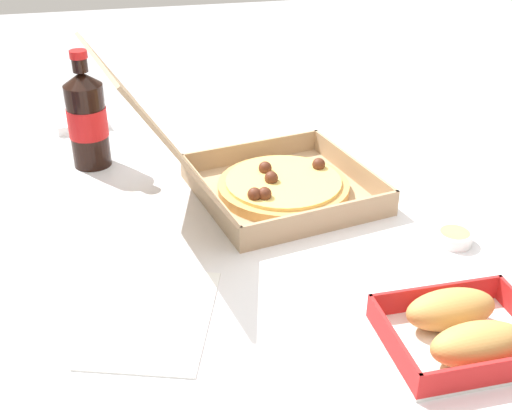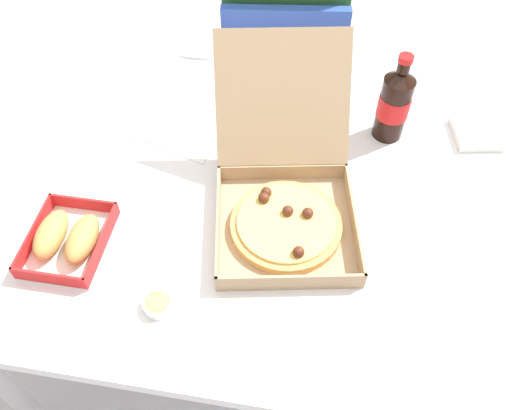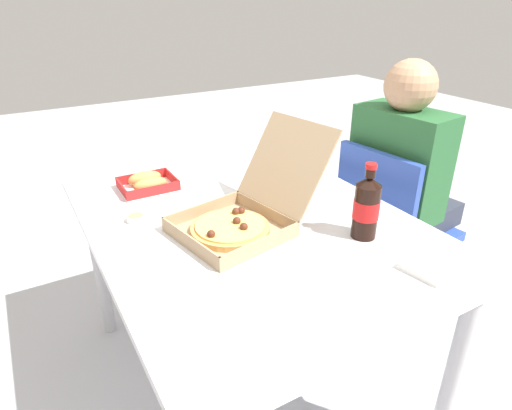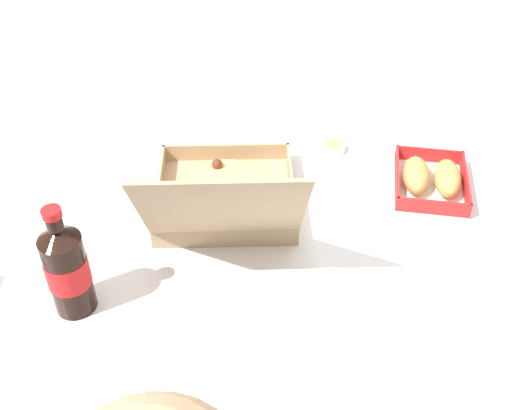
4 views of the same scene
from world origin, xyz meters
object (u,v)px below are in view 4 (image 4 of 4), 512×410
object	(u,v)px
cola_bottle	(67,268)
paper_menu	(359,308)
pizza_box_open	(225,197)
dipping_sauce_cup	(333,147)
bread_side_box	(431,179)

from	to	relation	value
cola_bottle	paper_menu	bearing A→B (deg)	-171.88
pizza_box_open	dipping_sauce_cup	world-z (taller)	pizza_box_open
pizza_box_open	bread_side_box	world-z (taller)	pizza_box_open
pizza_box_open	dipping_sauce_cup	bearing A→B (deg)	-128.22
cola_bottle	paper_menu	distance (m)	0.51
dipping_sauce_cup	paper_menu	bearing A→B (deg)	99.21
bread_side_box	paper_menu	xyz separation A→B (m)	(0.14, 0.37, -0.02)
paper_menu	pizza_box_open	bearing A→B (deg)	-18.79
dipping_sauce_cup	bread_side_box	bearing A→B (deg)	153.77
pizza_box_open	dipping_sauce_cup	size ratio (longest dim) A/B	8.76
pizza_box_open	paper_menu	xyz separation A→B (m)	(-0.28, 0.21, -0.04)
bread_side_box	dipping_sauce_cup	bearing A→B (deg)	-26.23
cola_bottle	dipping_sauce_cup	bearing A→B (deg)	-127.50
pizza_box_open	cola_bottle	world-z (taller)	pizza_box_open
bread_side_box	dipping_sauce_cup	xyz separation A→B (m)	(0.22, -0.11, -0.01)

